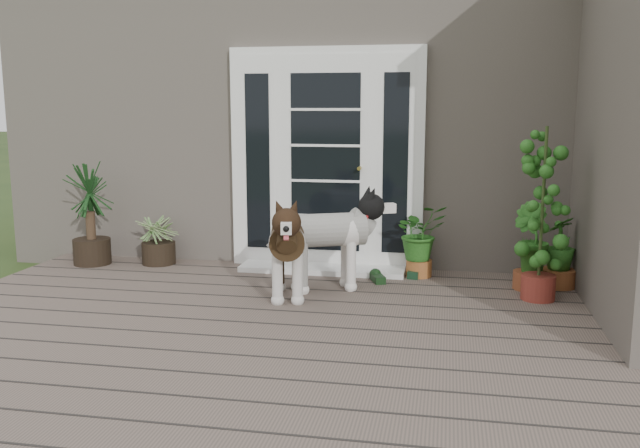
# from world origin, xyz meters

# --- Properties ---
(deck) EXTENTS (6.20, 4.60, 0.12)m
(deck) POSITION_xyz_m (0.00, 0.40, 0.06)
(deck) COLOR #6B5B4C
(deck) RESTS_ON ground
(house_main) EXTENTS (7.40, 4.00, 3.10)m
(house_main) POSITION_xyz_m (0.00, 4.65, 1.55)
(house_main) COLOR #665E54
(house_main) RESTS_ON ground
(door_unit) EXTENTS (1.90, 0.14, 2.15)m
(door_unit) POSITION_xyz_m (-0.20, 2.60, 1.19)
(door_unit) COLOR white
(door_unit) RESTS_ON deck
(door_step) EXTENTS (1.60, 0.40, 0.05)m
(door_step) POSITION_xyz_m (-0.20, 2.40, 0.14)
(door_step) COLOR white
(door_step) RESTS_ON deck
(brindle_dog) EXTENTS (0.58, 0.97, 0.76)m
(brindle_dog) POSITION_xyz_m (-0.32, 1.45, 0.50)
(brindle_dog) COLOR #3F2B17
(brindle_dog) RESTS_ON deck
(white_dog) EXTENTS (1.01, 0.74, 0.77)m
(white_dog) POSITION_xyz_m (-0.05, 1.74, 0.51)
(white_dog) COLOR beige
(white_dog) RESTS_ON deck
(spider_plant) EXTENTS (0.74, 0.74, 0.60)m
(spider_plant) POSITION_xyz_m (-1.90, 2.40, 0.42)
(spider_plant) COLOR #809D60
(spider_plant) RESTS_ON deck
(yucca) EXTENTS (0.84, 0.84, 1.02)m
(yucca) POSITION_xyz_m (-2.56, 2.27, 0.63)
(yucca) COLOR black
(yucca) RESTS_ON deck
(herb_a) EXTENTS (0.65, 0.65, 0.61)m
(herb_a) POSITION_xyz_m (0.73, 2.37, 0.43)
(herb_a) COLOR #205618
(herb_a) RESTS_ON deck
(herb_b) EXTENTS (0.51, 0.51, 0.55)m
(herb_b) POSITION_xyz_m (1.70, 2.09, 0.39)
(herb_b) COLOR #164F1B
(herb_b) RESTS_ON deck
(herb_c) EXTENTS (0.44, 0.44, 0.49)m
(herb_c) POSITION_xyz_m (1.97, 2.22, 0.36)
(herb_c) COLOR #22601B
(herb_c) RESTS_ON deck
(sapling) EXTENTS (0.57, 0.57, 1.48)m
(sapling) POSITION_xyz_m (1.74, 1.77, 0.86)
(sapling) COLOR #2B611B
(sapling) RESTS_ON deck
(clog_left) EXTENTS (0.22, 0.31, 0.08)m
(clog_left) POSITION_xyz_m (0.37, 2.10, 0.16)
(clog_left) COLOR black
(clog_left) RESTS_ON deck
(clog_right) EXTENTS (0.19, 0.32, 0.09)m
(clog_right) POSITION_xyz_m (0.70, 2.35, 0.17)
(clog_right) COLOR black
(clog_right) RESTS_ON deck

